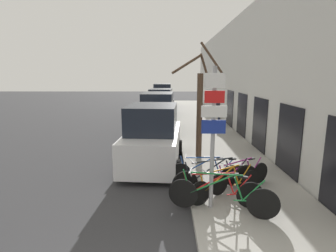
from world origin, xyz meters
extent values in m
plane|color=#333335|center=(0.00, 11.20, 0.00)|extent=(80.00, 80.00, 0.00)
cube|color=#9E9B93|center=(2.60, 14.00, 0.07)|extent=(3.20, 32.00, 0.15)
cube|color=silver|center=(4.35, 14.00, 3.25)|extent=(0.20, 32.00, 6.50)
cube|color=black|center=(4.23, 5.42, 1.24)|extent=(0.03, 1.62, 2.18)
cube|color=black|center=(4.23, 8.14, 1.24)|extent=(0.03, 1.62, 2.18)
cube|color=black|center=(4.23, 10.87, 1.24)|extent=(0.03, 1.62, 2.18)
cube|color=black|center=(4.23, 13.60, 1.24)|extent=(0.03, 1.62, 2.18)
cylinder|color=#939399|center=(1.45, 3.15, 1.80)|extent=(0.10, 0.10, 3.29)
cube|color=white|center=(1.45, 3.09, 3.13)|extent=(0.45, 0.02, 0.32)
cube|color=red|center=(1.45, 3.09, 2.78)|extent=(0.44, 0.02, 0.27)
cube|color=white|center=(1.45, 3.09, 2.46)|extent=(0.57, 0.02, 0.26)
cube|color=navy|center=(1.45, 3.09, 2.12)|extent=(0.54, 0.02, 0.31)
cylinder|color=black|center=(0.79, 3.12, 0.50)|extent=(0.69, 0.24, 0.71)
cylinder|color=black|center=(2.50, 2.62, 0.50)|extent=(0.69, 0.24, 0.71)
cylinder|color=#197233|center=(1.43, 2.93, 0.83)|extent=(0.97, 0.32, 0.58)
cylinder|color=#197233|center=(1.52, 2.91, 1.08)|extent=(1.12, 0.36, 0.09)
cylinder|color=#197233|center=(1.99, 2.77, 0.80)|extent=(0.21, 0.09, 0.51)
cylinder|color=#197233|center=(2.20, 2.71, 0.53)|extent=(0.61, 0.21, 0.08)
cylinder|color=#197233|center=(2.29, 2.68, 0.78)|extent=(0.46, 0.16, 0.57)
cylinder|color=#197233|center=(0.88, 3.10, 0.80)|extent=(0.21, 0.09, 0.61)
cube|color=black|center=(2.07, 2.74, 1.07)|extent=(0.21, 0.13, 0.04)
cylinder|color=#99999E|center=(0.96, 3.07, 1.11)|extent=(0.15, 0.43, 0.02)
cylinder|color=black|center=(0.81, 3.16, 0.47)|extent=(0.64, 0.05, 0.64)
cylinder|color=black|center=(2.37, 3.12, 0.47)|extent=(0.64, 0.05, 0.64)
cylinder|color=red|center=(1.39, 3.14, 0.77)|extent=(0.88, 0.06, 0.53)
cylinder|color=red|center=(1.47, 3.14, 0.99)|extent=(1.02, 0.06, 0.08)
cylinder|color=red|center=(1.90, 3.13, 0.75)|extent=(0.19, 0.04, 0.46)
cylinder|color=red|center=(2.10, 3.13, 0.50)|extent=(0.55, 0.04, 0.08)
cylinder|color=red|center=(2.17, 3.12, 0.72)|extent=(0.41, 0.04, 0.52)
cylinder|color=red|center=(0.89, 3.16, 0.75)|extent=(0.19, 0.04, 0.56)
cube|color=black|center=(1.98, 3.13, 0.99)|extent=(0.20, 0.09, 0.04)
cylinder|color=#99999E|center=(0.96, 3.15, 1.02)|extent=(0.04, 0.44, 0.02)
cylinder|color=black|center=(1.20, 3.23, 0.46)|extent=(0.56, 0.31, 0.61)
cylinder|color=black|center=(2.61, 3.97, 0.46)|extent=(0.56, 0.31, 0.61)
cylinder|color=orange|center=(1.73, 3.51, 0.74)|extent=(0.81, 0.44, 0.51)
cylinder|color=orange|center=(1.80, 3.54, 0.96)|extent=(0.94, 0.51, 0.08)
cylinder|color=orange|center=(2.19, 3.75, 0.72)|extent=(0.19, 0.12, 0.44)
cylinder|color=orange|center=(2.36, 3.84, 0.48)|extent=(0.51, 0.28, 0.07)
cylinder|color=orange|center=(2.44, 3.88, 0.70)|extent=(0.39, 0.22, 0.49)
cylinder|color=orange|center=(1.27, 3.27, 0.72)|extent=(0.18, 0.12, 0.53)
cube|color=black|center=(2.26, 3.78, 0.95)|extent=(0.21, 0.16, 0.04)
cylinder|color=#99999E|center=(1.34, 3.31, 0.98)|extent=(0.22, 0.40, 0.02)
cylinder|color=black|center=(0.87, 3.67, 0.50)|extent=(0.69, 0.22, 0.70)
cylinder|color=black|center=(2.56, 4.14, 0.50)|extent=(0.69, 0.22, 0.70)
cylinder|color=black|center=(1.50, 3.84, 0.83)|extent=(0.96, 0.30, 0.58)
cylinder|color=black|center=(1.59, 3.87, 1.07)|extent=(1.11, 0.34, 0.09)
cylinder|color=black|center=(2.05, 4.00, 0.80)|extent=(0.21, 0.09, 0.50)
cylinder|color=black|center=(2.26, 4.06, 0.53)|extent=(0.60, 0.19, 0.08)
cylinder|color=black|center=(2.35, 4.08, 0.77)|extent=(0.45, 0.15, 0.56)
cylinder|color=black|center=(0.95, 3.69, 0.80)|extent=(0.21, 0.09, 0.61)
cube|color=black|center=(2.14, 4.02, 1.07)|extent=(0.21, 0.13, 0.04)
cylinder|color=#99999E|center=(1.04, 3.71, 1.10)|extent=(0.14, 0.43, 0.02)
cylinder|color=black|center=(1.76, 3.79, 0.46)|extent=(0.54, 0.34, 0.61)
cylinder|color=black|center=(3.10, 4.59, 0.46)|extent=(0.54, 0.34, 0.61)
cylinder|color=#8C1E72|center=(2.26, 4.09, 0.74)|extent=(0.77, 0.48, 0.51)
cylinder|color=#8C1E72|center=(2.33, 4.13, 0.95)|extent=(0.89, 0.55, 0.08)
cylinder|color=#8C1E72|center=(2.70, 4.35, 0.72)|extent=(0.18, 0.13, 0.44)
cylinder|color=#8C1E72|center=(2.87, 4.45, 0.48)|extent=(0.49, 0.31, 0.07)
cylinder|color=#8C1E72|center=(2.93, 4.49, 0.69)|extent=(0.37, 0.24, 0.49)
cylinder|color=#8C1E72|center=(1.83, 3.83, 0.72)|extent=(0.18, 0.12, 0.53)
cube|color=black|center=(2.76, 4.39, 0.95)|extent=(0.21, 0.17, 0.04)
cylinder|color=#99999E|center=(1.89, 3.87, 0.98)|extent=(0.25, 0.39, 0.02)
cylinder|color=black|center=(0.79, 4.55, 0.46)|extent=(0.61, 0.09, 0.61)
cylinder|color=black|center=(2.25, 4.40, 0.46)|extent=(0.61, 0.09, 0.61)
cylinder|color=#1E4799|center=(1.34, 4.49, 0.74)|extent=(0.83, 0.12, 0.51)
cylinder|color=#1E4799|center=(1.41, 4.48, 0.96)|extent=(0.96, 0.13, 0.08)
cylinder|color=#1E4799|center=(1.81, 4.45, 0.72)|extent=(0.18, 0.05, 0.44)
cylinder|color=#1E4799|center=(2.00, 4.43, 0.48)|extent=(0.52, 0.08, 0.07)
cylinder|color=#1E4799|center=(2.07, 4.42, 0.69)|extent=(0.39, 0.07, 0.49)
cylinder|color=#1E4799|center=(0.86, 4.54, 0.72)|extent=(0.18, 0.05, 0.53)
cube|color=black|center=(1.89, 4.44, 0.95)|extent=(0.21, 0.10, 0.04)
cylinder|color=#99999E|center=(0.94, 4.53, 0.98)|extent=(0.07, 0.44, 0.02)
cube|color=silver|center=(-0.12, 6.59, 0.72)|extent=(2.11, 4.22, 1.10)
cube|color=black|center=(-0.13, 6.43, 1.75)|extent=(1.79, 2.24, 0.95)
cylinder|color=black|center=(-0.95, 7.92, 0.31)|extent=(0.26, 0.64, 0.63)
cylinder|color=black|center=(0.88, 7.80, 0.31)|extent=(0.26, 0.64, 0.63)
cylinder|color=black|center=(-1.12, 5.38, 0.31)|extent=(0.26, 0.64, 0.63)
cylinder|color=black|center=(0.70, 5.26, 0.31)|extent=(0.26, 0.64, 0.63)
cube|color=#51565B|center=(-0.15, 11.83, 0.85)|extent=(2.02, 4.75, 1.34)
cube|color=black|center=(-0.16, 11.64, 1.92)|extent=(1.72, 2.50, 0.80)
cylinder|color=black|center=(-0.96, 13.31, 0.32)|extent=(0.25, 0.65, 0.64)
cylinder|color=black|center=(0.81, 13.22, 0.32)|extent=(0.25, 0.65, 0.64)
cylinder|color=black|center=(-1.11, 10.43, 0.32)|extent=(0.25, 0.65, 0.64)
cylinder|color=black|center=(0.66, 10.34, 0.32)|extent=(0.25, 0.65, 0.64)
cube|color=black|center=(-0.17, 17.60, 0.72)|extent=(2.09, 4.66, 1.11)
cube|color=black|center=(-0.18, 17.42, 1.76)|extent=(1.76, 2.47, 0.96)
cylinder|color=black|center=(-0.96, 19.07, 0.30)|extent=(0.26, 0.62, 0.60)
cylinder|color=black|center=(0.81, 18.94, 0.30)|extent=(0.26, 0.62, 0.60)
cylinder|color=black|center=(-1.16, 16.25, 0.30)|extent=(0.26, 0.62, 0.60)
cylinder|color=black|center=(0.62, 16.13, 0.30)|extent=(0.26, 0.62, 0.60)
cube|color=navy|center=(-0.23, 23.32, 0.85)|extent=(1.86, 4.72, 1.34)
cube|color=black|center=(-0.23, 23.14, 1.98)|extent=(1.65, 2.46, 0.91)
cylinder|color=black|center=(-1.15, 24.77, 0.33)|extent=(0.23, 0.66, 0.66)
cylinder|color=black|center=(0.64, 24.79, 0.33)|extent=(0.23, 0.66, 0.66)
cylinder|color=black|center=(-1.11, 21.86, 0.33)|extent=(0.23, 0.66, 0.66)
cylinder|color=black|center=(0.68, 21.88, 0.33)|extent=(0.23, 0.66, 0.66)
cylinder|color=#1E2338|center=(3.53, 13.34, 0.55)|extent=(0.15, 0.15, 0.80)
cylinder|color=#1E2338|center=(3.26, 13.42, 0.55)|extent=(0.15, 0.15, 0.80)
cylinder|color=#26262D|center=(3.40, 13.38, 1.26)|extent=(0.37, 0.37, 0.63)
sphere|color=tan|center=(3.40, 13.38, 1.69)|extent=(0.22, 0.22, 0.22)
cylinder|color=#4C3828|center=(1.59, 7.01, 1.73)|extent=(0.22, 0.22, 3.16)
cylinder|color=#4C3828|center=(1.97, 6.97, 3.85)|extent=(0.85, 0.17, 1.13)
cylinder|color=#4C3828|center=(1.73, 7.20, 3.65)|extent=(0.39, 0.49, 0.72)
cylinder|color=#4C3828|center=(1.07, 6.85, 3.63)|extent=(1.09, 0.42, 0.71)
camera|label=1|loc=(0.47, -2.63, 3.24)|focal=28.00mm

